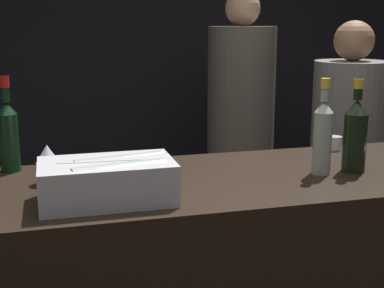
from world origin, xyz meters
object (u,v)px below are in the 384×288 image
Objects in this scene: wine_glass at (47,155)px; rose_wine_bottle at (323,134)px; person_in_hoodie at (346,158)px; red_wine_bottle_burgundy at (8,132)px; champagne_bottle at (355,133)px; person_blond_tee at (240,125)px; candle_votive at (334,143)px; ice_bin_with_bottles at (109,179)px.

wine_glass is 0.97m from rose_wine_bottle.
red_wine_bottle_burgundy is at bearing -126.33° from person_in_hoodie.
red_wine_bottle_burgundy is 1.28m from champagne_bottle.
person_blond_tee is at bearing 87.45° from champagne_bottle.
champagne_bottle is (1.23, -0.34, -0.00)m from red_wine_bottle_burgundy.
person_blond_tee is (1.29, 1.05, -0.23)m from red_wine_bottle_burgundy.
candle_votive is (1.20, 0.19, -0.07)m from wine_glass.
person_in_hoodie reaches higher than candle_votive.
rose_wine_bottle is 0.19× the size of person_blond_tee.
wine_glass is 0.39× the size of rose_wine_bottle.
rose_wine_bottle reaches higher than candle_votive.
candle_votive is 0.03× the size of person_blond_tee.
person_in_hoodie reaches higher than ice_bin_with_bottles.
rose_wine_bottle is 1.02× the size of champagne_bottle.
ice_bin_with_bottles is 1.15× the size of red_wine_bottle_burgundy.
person_blond_tee reaches higher than candle_votive.
candle_votive is 1.34m from red_wine_bottle_burgundy.
ice_bin_with_bottles is 1.79m from person_blond_tee.
wine_glass is 1.22m from candle_votive.
wine_glass is at bearing 172.08° from rose_wine_bottle.
rose_wine_bottle is (0.78, 0.11, 0.08)m from ice_bin_with_bottles.
champagne_bottle is 0.21× the size of person_in_hoodie.
rose_wine_bottle is at bearing -126.32° from candle_votive.
candle_votive is 0.66m from person_in_hoodie.
wine_glass is at bearing 160.93° from person_blond_tee.
red_wine_bottle_burgundy is at bearing 179.67° from candle_votive.
person_in_hoodie is at bearing 59.95° from champagne_bottle.
red_wine_bottle_burgundy is (-1.10, 0.33, -0.00)m from rose_wine_bottle.
ice_bin_with_bottles is at bearing -172.03° from rose_wine_bottle.
red_wine_bottle_burgundy is at bearing 125.55° from ice_bin_with_bottles.
ice_bin_with_bottles is 6.54× the size of candle_votive.
wine_glass is at bearing 172.95° from champagne_bottle.
candle_votive is 0.42m from rose_wine_bottle.
wine_glass is 1.75m from person_in_hoodie.
person_in_hoodie is at bearing 23.80° from wine_glass.
candle_votive is 0.18× the size of rose_wine_bottle.
wine_glass is 0.07× the size of person_blond_tee.
ice_bin_with_bottles is 1.17× the size of rose_wine_bottle.
ice_bin_with_bottles is 0.22× the size of person_blond_tee.
red_wine_bottle_burgundy is 1.68m from person_blond_tee.
champagne_bottle is at bearing -15.22° from red_wine_bottle_burgundy.
ice_bin_with_bottles is 1.70m from person_in_hoodie.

